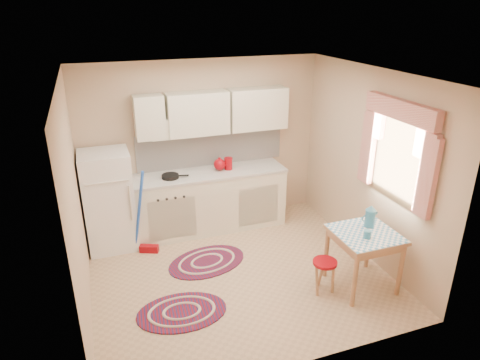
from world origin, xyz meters
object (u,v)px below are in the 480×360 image
table (362,260)px  stool (324,276)px  fridge (109,201)px  base_cabinets (210,201)px

table → stool: table is taller
fridge → table: size_ratio=1.94×
stool → base_cabinets: bearing=112.9°
fridge → base_cabinets: bearing=2.0°
table → stool: bearing=175.4°
table → stool: (-0.49, 0.04, -0.15)m
base_cabinets → stool: 2.16m
base_cabinets → table: 2.42m
fridge → stool: 3.03m
base_cabinets → stool: (0.84, -1.98, -0.23)m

